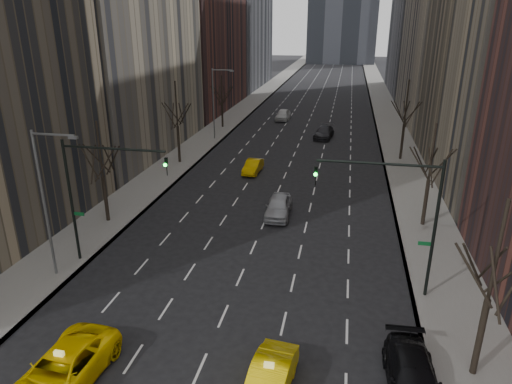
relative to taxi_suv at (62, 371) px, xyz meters
The scene contains 19 objects.
sidewalk_left 68.51m from the taxi_suv, 95.74° to the left, with size 4.50×320.00×0.15m, color slate.
sidewalk_right 70.42m from the taxi_suv, 75.48° to the left, with size 4.50×320.00×0.15m, color slate.
tree_lw_b 17.70m from the taxi_suv, 112.21° to the left, with size 3.36×3.50×7.82m.
tree_lw_c 32.99m from the taxi_suv, 101.60° to the left, with size 3.36×3.50×8.74m.
tree_lw_d 50.67m from the taxi_suv, 97.50° to the left, with size 3.36×3.50×7.36m.
tree_rw_a 18.15m from the taxi_suv, 13.47° to the left, with size 3.36×3.50×8.28m.
tree_rw_b 26.79m from the taxi_suv, 49.21° to the left, with size 3.36×3.50×7.82m.
tree_rw_c 42.07m from the taxi_suv, 65.49° to the left, with size 3.36×3.50×8.74m.
traffic_mast_left 11.78m from the taxi_suv, 110.05° to the left, with size 6.69×0.39×8.00m.
traffic_mast_right 18.32m from the taxi_suv, 35.02° to the left, with size 6.69×0.39×8.00m.
streetlight_near 10.92m from the taxi_suv, 123.67° to the left, with size 2.83×0.22×9.00m.
streetlight_far 43.77m from the taxi_suv, 97.18° to the left, with size 2.83×0.22×9.00m.
taxi_suv is the anchor object (origin of this frame).
taxi_sedan 8.80m from the taxi_suv, ahead, with size 1.61×4.61×1.52m, color yellow.
silver_sedan_ahead 20.93m from the taxi_suv, 72.60° to the left, with size 1.91×4.76×1.62m, color #A1A3A9.
parked_suv_black 14.83m from the taxi_suv, 10.22° to the left, with size 2.10×5.16×1.50m, color black.
far_taxi 30.50m from the taxi_suv, 86.19° to the left, with size 1.42×4.06×1.34m, color #D6A304.
far_suv_grey 47.56m from the taxi_suv, 79.93° to the left, with size 2.13×5.25×1.52m, color #29292D.
far_car_white 57.41m from the taxi_suv, 88.73° to the left, with size 1.95×4.85×1.65m, color silver.
Camera 1 is at (5.72, -11.67, 14.79)m, focal length 32.00 mm.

